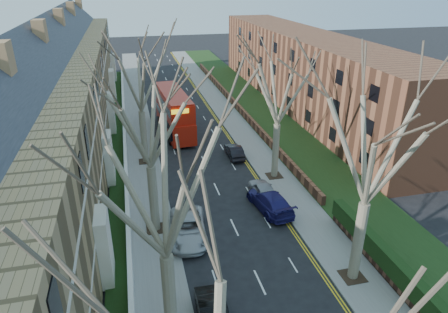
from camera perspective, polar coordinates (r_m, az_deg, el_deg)
pavement_left at (r=50.93m, az=-12.17°, el=4.35°), size 3.00×102.00×0.12m
pavement_right at (r=52.46m, az=1.05°, el=5.51°), size 3.00×102.00×0.12m
terrace_left at (r=42.22m, az=-22.80°, el=6.63°), size 9.70×78.00×13.60m
flats_right at (r=58.56m, az=11.24°, el=12.07°), size 13.97×54.00×10.00m
front_wall_left at (r=43.27m, az=-13.94°, el=1.31°), size 0.30×78.00×1.00m
grass_verge_right at (r=53.70m, az=5.73°, el=5.94°), size 6.00×102.00×0.06m
tree_left_mid at (r=16.81m, az=-9.07°, el=-2.63°), size 10.50×10.50×14.71m
tree_left_far at (r=26.21m, az=-11.07°, el=6.51°), size 10.15×10.15×14.22m
tree_left_dist at (r=37.76m, az=-12.25°, el=12.39°), size 10.50×10.50×14.71m
tree_right_mid at (r=22.30m, az=20.95°, el=2.95°), size 10.50×10.50×14.71m
tree_right_far at (r=34.26m, az=7.98°, el=10.95°), size 10.15×10.15×14.22m
double_decker_bus at (r=47.44m, az=-7.13°, el=6.17°), size 3.49×11.66×4.79m
car_left_far at (r=28.89m, az=-5.14°, el=-10.15°), size 3.06×5.68×1.51m
car_right_near at (r=32.10m, az=6.57°, el=-6.32°), size 2.89×5.58×1.55m
car_right_mid at (r=33.52m, az=5.63°, el=-4.90°), size 1.90×4.44×1.49m
car_right_far at (r=40.96m, az=1.49°, el=0.75°), size 1.41×3.91×1.28m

